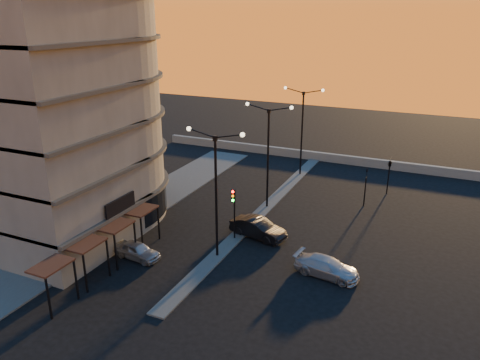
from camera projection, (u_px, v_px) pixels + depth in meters
name	position (u px, v px, depth m)	size (l,w,h in m)	color
ground	(217.00, 256.00, 34.18)	(120.00, 120.00, 0.00)	black
sidewalk_west	(133.00, 212.00, 41.66)	(5.00, 40.00, 0.12)	#474745
median	(267.00, 207.00, 42.73)	(1.20, 36.00, 0.12)	#474745
parapet	(332.00, 158.00, 55.52)	(44.00, 0.50, 1.00)	slate
building	(51.00, 81.00, 35.61)	(14.35, 17.08, 25.00)	#656259
streetlamp_near	(216.00, 185.00, 32.28)	(4.32, 0.32, 9.51)	black
streetlamp_mid	(268.00, 148.00, 40.85)	(4.32, 0.32, 9.51)	black
streetlamp_far	(302.00, 125.00, 49.42)	(4.32, 0.32, 9.51)	black
traffic_light_main	(234.00, 206.00, 35.66)	(0.28, 0.44, 4.25)	black
signal_east_a	(365.00, 186.00, 42.42)	(0.13, 0.16, 3.60)	black
signal_east_b	(390.00, 164.00, 44.87)	(0.42, 1.99, 3.60)	black
car_hatchback	(137.00, 250.00, 33.73)	(1.44, 3.59, 1.22)	#A4A6AB
car_sedan	(258.00, 228.00, 36.88)	(1.60, 4.59, 1.51)	black
car_wagon	(327.00, 267.00, 31.48)	(1.81, 4.45, 1.29)	#AAABB2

